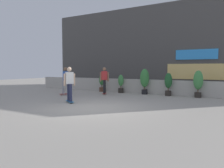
{
  "coord_description": "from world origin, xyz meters",
  "views": [
    {
      "loc": [
        5.15,
        -7.37,
        1.64
      ],
      "look_at": [
        0.0,
        1.5,
        0.9
      ],
      "focal_mm": 35.28,
      "sensor_mm": 36.0,
      "label": 1
    }
  ],
  "objects": [
    {
      "name": "skater_mid_plaza",
      "position": [
        -1.83,
        0.62,
        0.94
      ],
      "size": [
        0.78,
        0.61,
        1.7
      ],
      "color": "#266699",
      "rests_on": "ground"
    },
    {
      "name": "potted_plant_0",
      "position": [
        -3.18,
        5.55,
        0.64
      ],
      "size": [
        0.37,
        0.37,
        1.21
      ],
      "color": "brown",
      "rests_on": "ground"
    },
    {
      "name": "building_backdrop",
      "position": [
        0.0,
        10.0,
        3.25
      ],
      "size": [
        20.0,
        2.08,
        6.5
      ],
      "color": "#4C4947",
      "rests_on": "ground"
    },
    {
      "name": "potted_plant_2",
      "position": [
        0.01,
        5.55,
        0.94
      ],
      "size": [
        0.56,
        0.56,
        1.6
      ],
      "color": "black",
      "rests_on": "ground"
    },
    {
      "name": "potted_plant_4",
      "position": [
        3.18,
        5.55,
        0.88
      ],
      "size": [
        0.52,
        0.52,
        1.51
      ],
      "color": "#2D2823",
      "rests_on": "ground"
    },
    {
      "name": "skater_far_left",
      "position": [
        -2.2,
        4.33,
        0.94
      ],
      "size": [
        0.56,
        0.8,
        1.7
      ],
      "color": "maroon",
      "rests_on": "ground"
    },
    {
      "name": "skater_foreground",
      "position": [
        -4.07,
        2.84,
        0.94
      ],
      "size": [
        0.54,
        0.82,
        1.7
      ],
      "color": "maroon",
      "rests_on": "ground"
    },
    {
      "name": "planter_wall",
      "position": [
        0.0,
        6.0,
        0.45
      ],
      "size": [
        18.0,
        0.4,
        0.9
      ],
      "primitive_type": "cube",
      "color": "#B2ADA3",
      "rests_on": "ground"
    },
    {
      "name": "potted_plant_3",
      "position": [
        1.51,
        5.55,
        0.77
      ],
      "size": [
        0.44,
        0.44,
        1.36
      ],
      "color": "#2D2823",
      "rests_on": "ground"
    },
    {
      "name": "potted_plant_1",
      "position": [
        -1.67,
        5.55,
        0.64
      ],
      "size": [
        0.37,
        0.37,
        1.2
      ],
      "color": "#2D2823",
      "rests_on": "ground"
    },
    {
      "name": "ground_plane",
      "position": [
        0.0,
        0.0,
        0.0
      ],
      "size": [
        48.0,
        48.0,
        0.0
      ],
      "primitive_type": "plane",
      "color": "#A8A093"
    }
  ]
}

